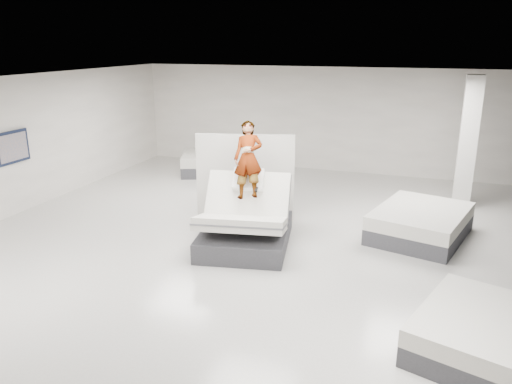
# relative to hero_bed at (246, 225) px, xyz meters

# --- Properties ---
(room) EXTENTS (14.00, 14.04, 3.20)m
(room) POSITION_rel_hero_bed_xyz_m (0.18, -0.41, 1.15)
(room) COLOR beige
(room) RESTS_ON ground
(hero_bed) EXTENTS (2.05, 2.49, 1.49)m
(hero_bed) POSITION_rel_hero_bed_xyz_m (0.00, 0.00, 0.00)
(hero_bed) COLOR #3C3C41
(hero_bed) RESTS_ON floor
(person) EXTENTS (0.87, 1.66, 1.16)m
(person) POSITION_rel_hero_bed_xyz_m (-0.06, 0.34, 0.93)
(person) COLOR slate
(person) RESTS_ON hero_bed
(remote) EXTENTS (0.08, 0.15, 0.08)m
(remote) POSITION_rel_hero_bed_xyz_m (0.22, 0.03, 0.74)
(remote) COLOR black
(remote) RESTS_ON person
(divider_panel) EXTENTS (2.14, 0.67, 1.99)m
(divider_panel) POSITION_rel_hero_bed_xyz_m (-0.52, 1.39, 0.55)
(divider_panel) COLOR silver
(divider_panel) RESTS_ON floor
(flat_bed_right_far) EXTENTS (2.17, 2.57, 0.61)m
(flat_bed_right_far) POSITION_rel_hero_bed_xyz_m (3.28, 1.64, -0.14)
(flat_bed_right_far) COLOR #3C3C41
(flat_bed_right_far) RESTS_ON floor
(flat_bed_right_near) EXTENTS (2.00, 2.32, 0.54)m
(flat_bed_right_near) POSITION_rel_hero_bed_xyz_m (4.15, -2.33, -0.18)
(flat_bed_right_near) COLOR #3C3C41
(flat_bed_right_near) RESTS_ON floor
(flat_bed_left_far) EXTENTS (2.68, 2.36, 0.61)m
(flat_bed_left_far) POSITION_rel_hero_bed_xyz_m (-2.81, 5.18, -0.14)
(flat_bed_left_far) COLOR #3C3C41
(flat_bed_left_far) RESTS_ON floor
(column) EXTENTS (0.40, 0.40, 3.20)m
(column) POSITION_rel_hero_bed_xyz_m (4.18, 4.09, 1.15)
(column) COLOR silver
(column) RESTS_ON floor
(wall_poster) EXTENTS (0.06, 0.95, 0.75)m
(wall_poster) POSITION_rel_hero_bed_xyz_m (-5.76, 0.09, 1.15)
(wall_poster) COLOR black
(wall_poster) RESTS_ON wall_left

